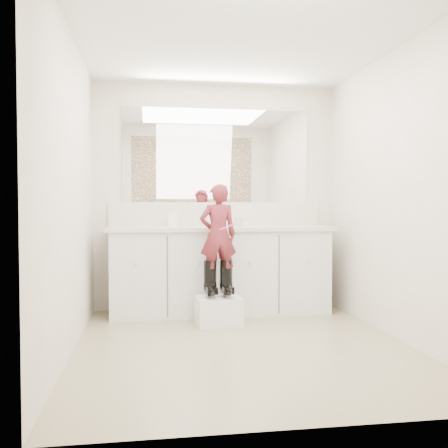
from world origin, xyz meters
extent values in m
plane|color=#827455|center=(0.00, 0.00, 0.00)|extent=(3.00, 3.00, 0.00)
plane|color=white|center=(0.00, 0.00, 2.40)|extent=(3.00, 3.00, 0.00)
plane|color=beige|center=(0.00, 1.50, 1.20)|extent=(2.60, 0.00, 2.60)
plane|color=beige|center=(0.00, -1.50, 1.20)|extent=(2.60, 0.00, 2.60)
plane|color=beige|center=(-1.30, 0.00, 1.20)|extent=(0.00, 3.00, 3.00)
plane|color=beige|center=(1.30, 0.00, 1.20)|extent=(0.00, 3.00, 3.00)
cube|color=silver|center=(0.00, 1.23, 0.42)|extent=(2.20, 0.55, 0.85)
cube|color=beige|center=(0.00, 1.21, 0.87)|extent=(2.28, 0.58, 0.04)
cube|color=beige|center=(0.00, 1.49, 1.02)|extent=(2.28, 0.03, 0.25)
cube|color=white|center=(0.00, 1.49, 1.64)|extent=(2.00, 0.02, 1.00)
cube|color=#472819|center=(0.00, -1.49, 1.65)|extent=(2.00, 0.01, 1.20)
cylinder|color=silver|center=(0.00, 1.38, 0.94)|extent=(0.08, 0.08, 0.10)
imported|color=beige|center=(0.18, 1.18, 0.94)|extent=(0.14, 0.14, 0.10)
imported|color=white|center=(-0.48, 1.28, 0.99)|extent=(0.10, 0.10, 0.20)
cube|color=white|center=(-0.09, 0.71, 0.13)|extent=(0.43, 0.36, 0.26)
imported|color=#B53741|center=(-0.09, 0.73, 0.83)|extent=(0.36, 0.25, 0.94)
cylinder|color=#DB55A3|center=(-0.02, 0.65, 0.91)|extent=(0.14, 0.02, 0.06)
camera|label=1|loc=(-0.73, -3.83, 1.09)|focal=40.00mm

